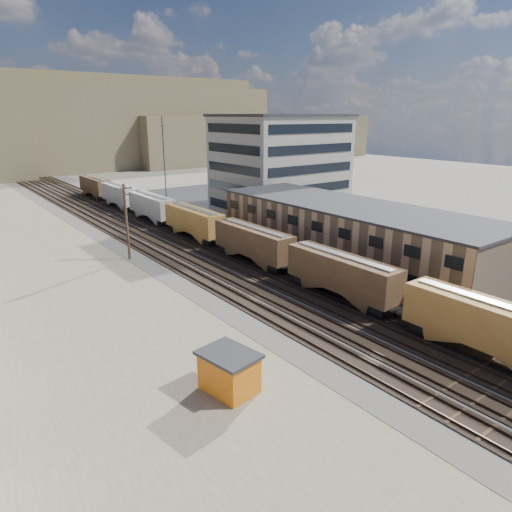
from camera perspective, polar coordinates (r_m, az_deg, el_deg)
ground at (r=37.59m, az=24.88°, el=-13.61°), size 300.00×300.00×0.00m
ballast_bed at (r=72.83m, az=-11.69°, el=2.35°), size 18.00×200.00×0.06m
dirt_yard at (r=57.76m, az=-25.34°, el=-2.93°), size 24.00×180.00×0.03m
asphalt_lot at (r=73.52m, az=9.29°, el=2.62°), size 26.00×120.00×0.04m
rail_tracks at (r=72.59m, az=-12.08°, el=2.34°), size 11.40×200.00×0.24m
freight_train at (r=64.36m, az=-4.41°, el=3.25°), size 3.00×119.74×4.46m
warehouse at (r=61.08m, az=11.61°, el=3.02°), size 12.40×40.40×7.25m
office_tower at (r=90.31m, az=2.97°, el=11.47°), size 22.60×18.60×18.45m
utility_pole_north at (r=61.22m, az=-15.89°, el=4.33°), size 2.20×0.32×10.00m
radio_mast at (r=82.63m, az=-11.34°, el=10.53°), size 1.20×0.16×18.00m
hills_north at (r=184.34m, az=-28.59°, el=13.91°), size 265.00×80.00×32.00m
maintenance_shed at (r=32.23m, az=-3.38°, el=-14.20°), size 3.67×4.41×2.89m
parked_car_silver at (r=59.23m, az=27.65°, el=-2.06°), size 5.27×3.22×1.43m
parked_car_blue at (r=91.40m, az=0.48°, el=6.18°), size 5.79×5.66×1.54m
parked_car_far at (r=82.87m, az=7.78°, el=4.92°), size 3.23×5.35×1.70m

